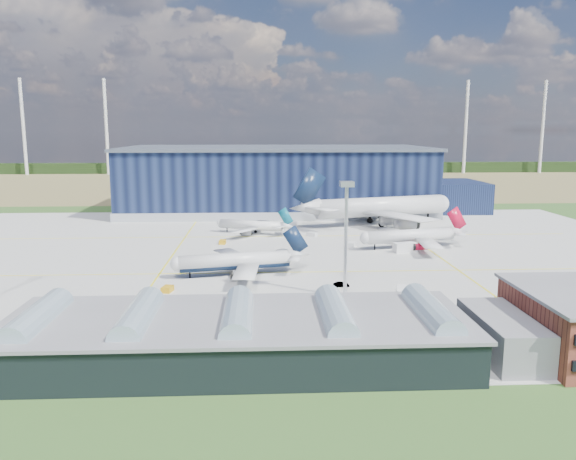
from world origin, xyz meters
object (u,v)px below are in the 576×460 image
(gse_tug_c, at_px, (223,242))
(car_b, at_px, (341,285))
(light_mast_center, at_px, (346,220))
(airliner_red, at_px, (410,229))
(gse_tug_a, at_px, (121,319))
(airliner_regional, at_px, (251,220))
(gse_cart_a, at_px, (351,245))
(airliner_navy, at_px, (235,253))
(airliner_widebody, at_px, (381,197))
(gse_cart_b, at_px, (312,234))
(airstair, at_px, (402,301))
(gse_van_a, at_px, (405,248))
(gse_tug_b, at_px, (167,289))
(hangar, at_px, (283,182))

(gse_tug_c, bearing_deg, car_b, -53.91)
(light_mast_center, xyz_separation_m, airliner_red, (25.05, 45.71, -9.98))
(gse_tug_a, height_order, car_b, gse_tug_a)
(airliner_regional, bearing_deg, gse_cart_a, 164.09)
(airliner_navy, relative_size, airliner_widebody, 0.53)
(gse_cart_b, height_order, car_b, gse_cart_b)
(airliner_navy, xyz_separation_m, airliner_widebody, (47.84, 67.00, 4.65))
(airliner_red, distance_m, airstair, 56.66)
(light_mast_center, height_order, gse_tug_c, light_mast_center)
(airliner_navy, xyz_separation_m, gse_tug_c, (-5.21, 35.96, -4.70))
(airliner_widebody, bearing_deg, gse_tug_a, -140.12)
(light_mast_center, distance_m, airliner_regional, 73.57)
(gse_tug_c, relative_size, car_b, 0.84)
(airliner_navy, height_order, airstair, airliner_navy)
(gse_van_a, bearing_deg, gse_tug_b, 108.48)
(airstair, bearing_deg, gse_van_a, 86.24)
(gse_tug_c, relative_size, airstair, 0.55)
(hangar, xyz_separation_m, gse_cart_a, (16.02, -76.97, -10.89))
(airliner_red, bearing_deg, gse_tug_a, 29.73)
(airliner_widebody, height_order, airstair, airliner_widebody)
(hangar, bearing_deg, light_mast_center, -86.70)
(airliner_regional, bearing_deg, airliner_navy, 108.82)
(gse_tug_c, height_order, car_b, gse_tug_c)
(airliner_widebody, bearing_deg, car_b, -124.08)
(car_b, bearing_deg, gse_cart_b, -2.96)
(airstair, bearing_deg, airliner_navy, 151.50)
(gse_van_a, relative_size, gse_cart_a, 1.85)
(gse_cart_a, bearing_deg, light_mast_center, -79.70)
(light_mast_center, relative_size, gse_cart_a, 6.89)
(airliner_navy, bearing_deg, airliner_red, -161.64)
(airliner_red, bearing_deg, gse_van_a, 52.64)
(gse_tug_b, height_order, gse_tug_c, gse_tug_c)
(airliner_navy, relative_size, gse_tug_c, 11.48)
(gse_tug_a, distance_m, gse_cart_b, 87.82)
(gse_cart_a, relative_size, gse_cart_b, 1.10)
(gse_tug_c, distance_m, gse_cart_b, 29.17)
(hangar, xyz_separation_m, airliner_red, (32.24, -79.09, -6.16))
(gse_tug_b, bearing_deg, car_b, 15.08)
(gse_cart_a, bearing_deg, airstair, -68.81)
(airliner_red, distance_m, airliner_regional, 50.98)
(gse_tug_c, xyz_separation_m, car_b, (28.03, -46.91, -0.07))
(gse_tug_b, xyz_separation_m, gse_cart_a, (44.61, 42.69, 0.11))
(airliner_red, relative_size, gse_tug_b, 11.83)
(airliner_red, xyz_separation_m, gse_cart_a, (-16.23, 2.13, -4.73))
(light_mast_center, distance_m, airstair, 18.67)
(light_mast_center, height_order, airliner_red, light_mast_center)
(airliner_widebody, relative_size, gse_cart_a, 18.32)
(gse_tug_c, bearing_deg, light_mast_center, -57.56)
(light_mast_center, relative_size, airliner_red, 0.69)
(gse_tug_b, relative_size, airstair, 0.55)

